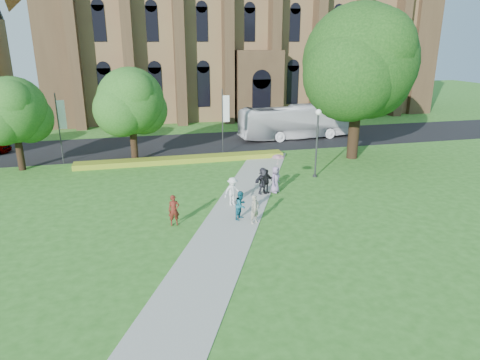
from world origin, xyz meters
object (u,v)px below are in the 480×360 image
object	(u,v)px
large_tree	(360,62)
pedestrian_0	(174,210)
streetlamp	(317,135)
tour_coach	(297,122)

from	to	relation	value
large_tree	pedestrian_0	xyz separation A→B (m)	(-16.97, -11.17, -7.44)
streetlamp	tour_coach	world-z (taller)	streetlamp
large_tree	pedestrian_0	bearing A→B (deg)	-146.66
large_tree	tour_coach	bearing A→B (deg)	101.87
tour_coach	pedestrian_0	size ratio (longest dim) A/B	7.16
pedestrian_0	tour_coach	bearing A→B (deg)	50.19
large_tree	pedestrian_0	world-z (taller)	large_tree
tour_coach	pedestrian_0	world-z (taller)	tour_coach
streetlamp	large_tree	xyz separation A→B (m)	(5.50, 4.50, 5.07)
streetlamp	large_tree	distance (m)	8.73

